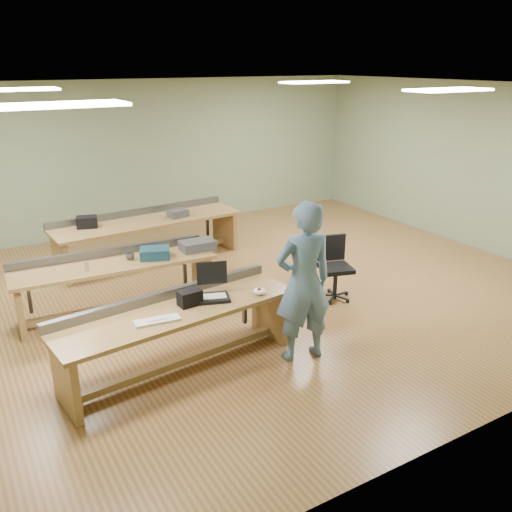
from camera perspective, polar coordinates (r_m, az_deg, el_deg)
name	(u,v)px	position (r m, az deg, el deg)	size (l,w,h in m)	color
floor	(232,294)	(8.23, -2.53, -4.04)	(10.00, 10.00, 0.00)	#9A643A
ceiling	(229,87)	(7.53, -2.89, 17.31)	(10.00, 10.00, 0.00)	silver
wall_back	(138,157)	(11.37, -12.31, 10.18)	(10.00, 0.04, 3.00)	gray
wall_front	(458,298)	(4.76, 20.47, -4.21)	(10.00, 0.04, 3.00)	gray
wall_right	(468,165)	(10.95, 21.42, 8.90)	(0.04, 8.00, 3.00)	gray
fluor_panels	(229,90)	(7.53, -2.89, 17.08)	(6.20, 3.50, 0.03)	white
workbench_front	(177,324)	(6.18, -8.29, -7.13)	(2.87, 1.08, 0.86)	#9A7141
workbench_mid	(115,275)	(7.70, -14.62, -1.98)	(2.75, 0.88, 0.86)	#9A7141
workbench_back	(148,230)	(9.60, -11.32, 2.74)	(3.32, 1.10, 0.86)	#9A7141
person	(303,282)	(6.20, 5.01, -2.77)	(0.70, 0.46, 1.92)	slate
laptop_base	(214,298)	(6.26, -4.45, -4.42)	(0.35, 0.29, 0.04)	black
laptop_screen	(212,273)	(6.29, -4.67, -1.77)	(0.35, 0.02, 0.28)	black
keyboard	(157,321)	(5.83, -10.35, -6.71)	(0.48, 0.16, 0.03)	silver
trackball_mouse	(259,291)	(6.38, 0.37, -3.72)	(0.14, 0.17, 0.07)	white
camera_bag	(190,298)	(6.12, -6.99, -4.39)	(0.26, 0.16, 0.17)	black
task_chair	(334,276)	(8.07, 8.24, -2.10)	(0.62, 0.62, 0.93)	black
parts_bin_teal	(155,253)	(7.64, -10.61, 0.31)	(0.40, 0.30, 0.14)	#153645
parts_bin_grey	(198,245)	(7.89, -6.17, 1.15)	(0.49, 0.31, 0.13)	#3E3E40
mug	(130,256)	(7.66, -13.13, -0.02)	(0.12, 0.12, 0.09)	#3E3E40
drinks_can	(87,266)	(7.41, -17.38, -1.05)	(0.06, 0.06, 0.11)	silver
storage_box_back	(87,222)	(9.31, -17.37, 3.44)	(0.32, 0.23, 0.18)	black
tray_back	(178,213)	(9.60, -8.22, 4.46)	(0.32, 0.24, 0.13)	#3E3E40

